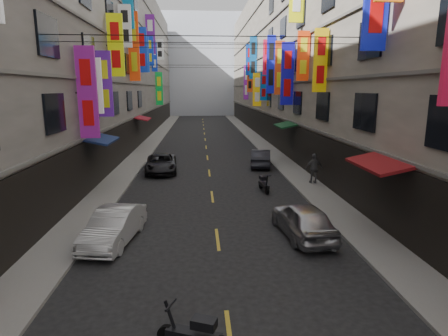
{
  "coord_description": "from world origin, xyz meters",
  "views": [
    {
      "loc": [
        -0.66,
        4.1,
        5.83
      ],
      "look_at": [
        -0.01,
        13.93,
        3.75
      ],
      "focal_mm": 30.0,
      "sensor_mm": 36.0,
      "label": 1
    }
  ],
  "objects": [
    {
      "name": "building_row_left",
      "position": [
        -11.99,
        42.0,
        9.49
      ],
      "size": [
        10.14,
        90.0,
        19.0
      ],
      "color": "gray",
      "rests_on": "ground"
    },
    {
      "name": "street_awnings",
      "position": [
        -1.26,
        26.0,
        3.0
      ],
      "size": [
        13.99,
        35.2,
        0.41
      ],
      "color": "#16531B",
      "rests_on": "ground"
    },
    {
      "name": "sidewalk_right",
      "position": [
        6.0,
        42.0,
        0.06
      ],
      "size": [
        2.0,
        90.0,
        0.12
      ],
      "primitive_type": "cube",
      "color": "slate",
      "rests_on": "ground"
    },
    {
      "name": "building_row_right",
      "position": [
        11.99,
        42.0,
        9.49
      ],
      "size": [
        10.14,
        90.0,
        19.0
      ],
      "color": "#AB9F90",
      "rests_on": "ground"
    },
    {
      "name": "car_right_far",
      "position": [
        4.0,
        32.01,
        0.66
      ],
      "size": [
        2.06,
        4.2,
        1.33
      ],
      "primitive_type": "imported",
      "rotation": [
        0.0,
        0.0,
        2.97
      ],
      "color": "#282830",
      "rests_on": "ground"
    },
    {
      "name": "car_right_mid",
      "position": [
        3.44,
        18.1,
        0.7
      ],
      "size": [
        2.05,
        4.26,
        1.4
      ],
      "primitive_type": "imported",
      "rotation": [
        0.0,
        0.0,
        3.24
      ],
      "color": "#A7A6AB",
      "rests_on": "ground"
    },
    {
      "name": "shop_signage",
      "position": [
        -0.03,
        34.84,
        9.14
      ],
      "size": [
        14.0,
        55.0,
        12.37
      ],
      "color": "#0D199A",
      "rests_on": "ground"
    },
    {
      "name": "scooter_far_right",
      "position": [
        3.03,
        24.93,
        0.44
      ],
      "size": [
        0.54,
        1.8,
        1.14
      ],
      "rotation": [
        0.0,
        0.0,
        3.26
      ],
      "color": "black",
      "rests_on": "ground"
    },
    {
      "name": "car_left_far",
      "position": [
        -3.41,
        30.45,
        0.64
      ],
      "size": [
        2.44,
        4.75,
        1.28
      ],
      "primitive_type": "imported",
      "rotation": [
        0.0,
        0.0,
        0.07
      ],
      "color": "black",
      "rests_on": "ground"
    },
    {
      "name": "overhead_cables",
      "position": [
        0.0,
        30.0,
        8.8
      ],
      "size": [
        14.0,
        38.04,
        1.24
      ],
      "color": "black",
      "rests_on": "ground"
    },
    {
      "name": "lane_markings",
      "position": [
        0.0,
        39.0,
        0.0
      ],
      "size": [
        0.12,
        80.2,
        0.01
      ],
      "color": "gold",
      "rests_on": "ground"
    },
    {
      "name": "car_left_mid",
      "position": [
        -4.0,
        17.96,
        0.66
      ],
      "size": [
        2.01,
        4.19,
        1.33
      ],
      "primitive_type": "imported",
      "rotation": [
        0.0,
        0.0,
        -0.16
      ],
      "color": "beige",
      "rests_on": "ground"
    },
    {
      "name": "scooter_crossing",
      "position": [
        -0.82,
        11.58,
        0.44
      ],
      "size": [
        1.72,
        0.83,
        1.14
      ],
      "rotation": [
        0.0,
        0.0,
        1.2
      ],
      "color": "black",
      "rests_on": "ground"
    },
    {
      "name": "sidewalk_left",
      "position": [
        -6.0,
        42.0,
        0.06
      ],
      "size": [
        2.0,
        90.0,
        0.12
      ],
      "primitive_type": "cube",
      "color": "slate",
      "rests_on": "ground"
    },
    {
      "name": "pedestrian_rfar",
      "position": [
        6.35,
        26.18,
        1.05
      ],
      "size": [
        1.12,
        0.68,
        1.86
      ],
      "primitive_type": "imported",
      "rotation": [
        0.0,
        0.0,
        3.2
      ],
      "color": "#545456",
      "rests_on": "sidewalk_right"
    },
    {
      "name": "haze_block",
      "position": [
        0.0,
        92.0,
        11.0
      ],
      "size": [
        18.0,
        8.0,
        22.0
      ],
      "primitive_type": "cube",
      "color": "silver",
      "rests_on": "ground"
    }
  ]
}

